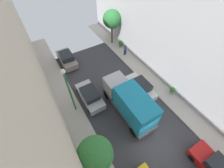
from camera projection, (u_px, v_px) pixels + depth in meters
name	position (u px, v px, depth m)	size (l,w,h in m)	color
ground	(151.00, 141.00, 13.62)	(32.00, 32.00, 0.00)	#38383D
sidewalk_right	(188.00, 116.00, 15.25)	(2.00, 44.00, 0.15)	#B7B2A8
parked_car_left_2	(90.00, 96.00, 16.12)	(1.78, 4.20, 1.57)	silver
parked_car_left_3	(67.00, 59.00, 20.18)	(1.78, 4.20, 1.57)	gray
parked_car_right_2	(140.00, 87.00, 16.89)	(1.78, 4.20, 1.57)	white
delivery_truck	(130.00, 102.00, 14.29)	(2.26, 6.60, 3.38)	#4C4C51
pedestrian	(125.00, 49.00, 20.96)	(0.40, 0.36, 1.72)	#2D334C
street_tree_0	(95.00, 154.00, 9.50)	(2.41, 2.41, 4.70)	brown
street_tree_1	(112.00, 19.00, 20.88)	(2.59, 2.59, 5.06)	brown
potted_plant_0	(121.00, 43.00, 22.53)	(0.71, 0.71, 1.01)	brown
potted_plant_1	(172.00, 90.00, 16.68)	(0.61, 0.61, 0.92)	#B2A899
lamp_post	(68.00, 86.00, 12.86)	(0.44, 0.44, 5.72)	#26723F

